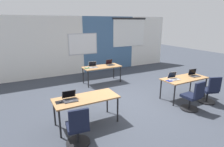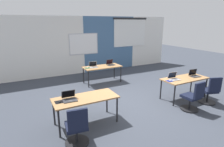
{
  "view_description": "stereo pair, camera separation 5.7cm",
  "coord_description": "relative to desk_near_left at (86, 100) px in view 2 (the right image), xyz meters",
  "views": [
    {
      "loc": [
        -3.18,
        -4.63,
        2.54
      ],
      "look_at": [
        -0.43,
        0.49,
        0.9
      ],
      "focal_mm": 29.42,
      "sensor_mm": 36.0,
      "label": 1
    },
    {
      "loc": [
        -3.13,
        -4.66,
        2.54
      ],
      "look_at": [
        -0.43,
        0.49,
        0.9
      ],
      "focal_mm": 29.42,
      "sensor_mm": 36.0,
      "label": 2
    }
  ],
  "objects": [
    {
      "name": "mouse_near_left_end",
      "position": [
        -0.63,
        0.03,
        0.08
      ],
      "size": [
        0.06,
        0.1,
        0.03
      ],
      "color": "black",
      "rests_on": "mousepad_near_left_end"
    },
    {
      "name": "mouse_far_left",
      "position": [
        1.1,
        2.82,
        0.08
      ],
      "size": [
        0.06,
        0.1,
        0.03
      ],
      "color": "#B2B2B7",
      "rests_on": "mousepad_far_left"
    },
    {
      "name": "laptop_near_right_inner",
      "position": [
        3.07,
        0.07,
        0.11
      ],
      "size": [
        0.36,
        0.32,
        0.23
      ],
      "rotation": [
        0.0,
        0.0,
        -0.11
      ],
      "color": "#9E9EA3",
      "rests_on": "desk_near_right"
    },
    {
      "name": "laptop_near_left_end",
      "position": [
        -0.39,
        0.04,
        0.11
      ],
      "size": [
        0.34,
        0.33,
        0.22
      ],
      "rotation": [
        0.0,
        0.0,
        -0.04
      ],
      "color": "#333338",
      "rests_on": "desk_near_left"
    },
    {
      "name": "laptop_near_right_end",
      "position": [
        3.96,
        0.0,
        0.11
      ],
      "size": [
        0.36,
        0.3,
        0.24
      ],
      "rotation": [
        0.0,
        0.0,
        -0.11
      ],
      "color": "#333338",
      "rests_on": "desk_near_right"
    },
    {
      "name": "back_wall_assembly",
      "position": [
        1.81,
        4.8,
        0.75
      ],
      "size": [
        10.0,
        0.27,
        2.8
      ],
      "color": "silver",
      "rests_on": "ground"
    },
    {
      "name": "ground_plane",
      "position": [
        1.75,
        0.6,
        -0.66
      ],
      "size": [
        24.0,
        24.0,
        0.0
      ],
      "color": "#383D47"
    },
    {
      "name": "desk_near_right",
      "position": [
        3.5,
        0.0,
        0.0
      ],
      "size": [
        1.6,
        0.7,
        0.72
      ],
      "color": "#A37547",
      "rests_on": "ground"
    },
    {
      "name": "desk_far_center",
      "position": [
        1.75,
        2.8,
        0.0
      ],
      "size": [
        1.6,
        0.7,
        0.72
      ],
      "color": "#A37547",
      "rests_on": "ground"
    },
    {
      "name": "mouse_near_right_inner",
      "position": [
        2.83,
        0.0,
        0.08
      ],
      "size": [
        0.09,
        0.11,
        0.03
      ],
      "color": "#B2B2B7",
      "rests_on": "mousepad_near_right_inner"
    },
    {
      "name": "chair_near_left_end",
      "position": [
        -0.47,
        -0.75,
        -0.28
      ],
      "size": [
        0.52,
        0.56,
        0.92
      ],
      "rotation": [
        0.0,
        0.0,
        3.02
      ],
      "color": "black",
      "rests_on": "ground"
    },
    {
      "name": "laptop_far_left",
      "position": [
        1.36,
        2.83,
        0.11
      ],
      "size": [
        0.38,
        0.34,
        0.23
      ],
      "rotation": [
        0.0,
        0.0,
        -0.18
      ],
      "color": "#9E9EA3",
      "rests_on": "desk_far_center"
    },
    {
      "name": "mousepad_near_right_inner",
      "position": [
        2.83,
        0.0,
        0.06
      ],
      "size": [
        0.22,
        0.19,
        0.0
      ],
      "color": "navy",
      "rests_on": "desk_near_right"
    },
    {
      "name": "mousepad_near_left_end",
      "position": [
        -0.63,
        0.03,
        0.06
      ],
      "size": [
        0.22,
        0.19,
        0.0
      ],
      "color": "black",
      "rests_on": "desk_near_left"
    },
    {
      "name": "laptop_far_right",
      "position": [
        2.18,
        2.87,
        0.11
      ],
      "size": [
        0.35,
        0.31,
        0.23
      ],
      "rotation": [
        0.0,
        0.0,
        0.09
      ],
      "color": "#333338",
      "rests_on": "desk_far_center"
    },
    {
      "name": "desk_near_left",
      "position": [
        0.0,
        0.0,
        0.0
      ],
      "size": [
        1.6,
        0.7,
        0.72
      ],
      "color": "#A37547",
      "rests_on": "ground"
    },
    {
      "name": "mousepad_far_left",
      "position": [
        1.1,
        2.82,
        0.06
      ],
      "size": [
        0.22,
        0.19,
        0.0
      ],
      "color": "#23512D",
      "rests_on": "desk_far_center"
    },
    {
      "name": "chair_near_right_inner",
      "position": [
        3.0,
        -0.77,
        -0.28
      ],
      "size": [
        0.52,
        0.55,
        0.92
      ],
      "rotation": [
        0.0,
        0.0,
        3.19
      ],
      "color": "black",
      "rests_on": "ground"
    },
    {
      "name": "chair_near_right_end",
      "position": [
        3.89,
        -0.69,
        -0.28
      ],
      "size": [
        0.56,
        0.61,
        0.92
      ],
      "rotation": [
        0.0,
        0.0,
        2.82
      ],
      "color": "black",
      "rests_on": "ground"
    }
  ]
}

